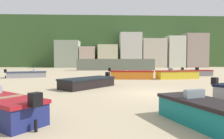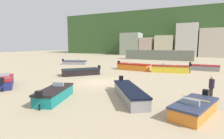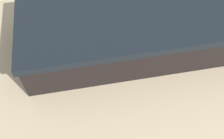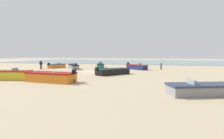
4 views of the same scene
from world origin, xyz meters
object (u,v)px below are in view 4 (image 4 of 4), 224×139
boat_grey_1 (203,89)px  beach_walker_foreground (41,64)px  mooring_post_near_water (161,66)px  boat_orange_3 (51,77)px  boat_orange_5 (57,66)px  boat_yellow_2 (7,75)px  boat_teal_6 (100,66)px  boat_navy_4 (137,67)px  boat_black_8 (113,72)px  boat_grey_0 (73,66)px

boat_grey_1 → beach_walker_foreground: bearing=39.7°
mooring_post_near_water → beach_walker_foreground: (20.43, 4.34, 0.40)m
boat_grey_1 → boat_orange_3: 12.75m
boat_grey_1 → boat_orange_5: boat_orange_5 is taller
boat_yellow_2 → boat_teal_6: 16.87m
boat_grey_1 → boat_orange_5: 27.38m
boat_orange_3 → boat_orange_5: (8.60, -15.05, -0.08)m
boat_yellow_2 → mooring_post_near_water: (-16.11, -15.74, 0.06)m
boat_orange_3 → boat_orange_5: 17.34m
boat_grey_1 → boat_orange_5: bearing=32.5°
boat_teal_6 → boat_grey_1: bearing=106.0°
boat_navy_4 → beach_walker_foreground: beach_walker_foreground is taller
boat_navy_4 → boat_orange_5: bearing=-52.1°
boat_orange_5 → boat_black_8: size_ratio=0.83×
boat_yellow_2 → boat_orange_5: size_ratio=1.36×
boat_black_8 → boat_yellow_2: bearing=-103.2°
boat_grey_0 → boat_grey_1: boat_grey_0 is taller
boat_grey_1 → boat_black_8: 12.47m
boat_grey_0 → boat_grey_1: size_ratio=1.04×
boat_teal_6 → boat_black_8: 10.24m
boat_yellow_2 → mooring_post_near_water: 22.53m
boat_grey_0 → boat_black_8: bearing=-72.5°
boat_orange_3 → boat_navy_4: boat_orange_3 is taller
boat_grey_0 → boat_orange_3: (-4.52, 13.85, 0.05)m
boat_grey_0 → boat_yellow_2: 13.68m
boat_teal_6 → mooring_post_near_water: boat_teal_6 is taller
boat_grey_0 → boat_navy_4: bearing=-28.4°
boat_grey_1 → boat_black_8: boat_black_8 is taller
boat_grey_0 → boat_yellow_2: (0.69, 13.66, 0.07)m
boat_yellow_2 → boat_teal_6: boat_yellow_2 is taller
boat_yellow_2 → boat_orange_3: size_ratio=1.01×
boat_navy_4 → beach_walker_foreground: (16.31, 3.57, 0.52)m
boat_grey_0 → mooring_post_near_water: bearing=-27.4°
boat_orange_3 → beach_walker_foreground: 15.01m
boat_yellow_2 → boat_orange_5: bearing=-177.4°
boat_orange_5 → mooring_post_near_water: bearing=20.0°
boat_navy_4 → boat_orange_3: bearing=13.4°
boat_grey_1 → beach_walker_foreground: size_ratio=2.96×
boat_orange_3 → boat_navy_4: (-6.78, -15.17, -0.04)m
boat_yellow_2 → boat_black_8: boat_yellow_2 is taller
boat_black_8 → beach_walker_foreground: (13.88, -4.53, 0.57)m
boat_grey_0 → boat_teal_6: (-4.40, -2.42, 0.00)m
boat_grey_1 → mooring_post_near_water: bearing=-12.9°
mooring_post_near_water → boat_grey_1: bearing=95.1°
beach_walker_foreground → boat_teal_6: bearing=142.5°
beach_walker_foreground → boat_orange_5: bearing=-168.9°
boat_grey_1 → boat_teal_6: 22.52m
beach_walker_foreground → mooring_post_near_water: bearing=128.1°
boat_black_8 → boat_orange_3: bearing=-80.5°
boat_orange_3 → boat_navy_4: bearing=-18.3°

